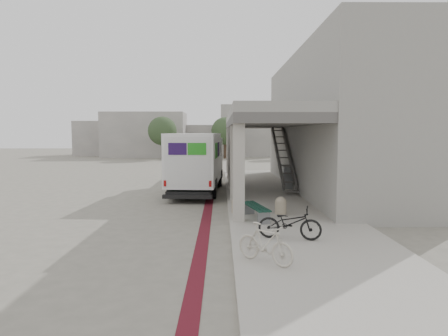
{
  "coord_description": "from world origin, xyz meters",
  "views": [
    {
      "loc": [
        1.52,
        -16.52,
        3.04
      ],
      "look_at": [
        1.64,
        -0.46,
        1.6
      ],
      "focal_mm": 32.0,
      "sensor_mm": 36.0,
      "label": 1
    }
  ],
  "objects_px": {
    "fedex_truck": "(197,161)",
    "bench": "(256,209)",
    "bicycle_cream": "(265,243)",
    "bicycle_black": "(290,223)",
    "utility_cabinet": "(288,178)"
  },
  "relations": [
    {
      "from": "fedex_truck",
      "to": "bench",
      "type": "height_order",
      "value": "fedex_truck"
    },
    {
      "from": "fedex_truck",
      "to": "bicycle_cream",
      "type": "distance_m",
      "value": 11.62
    },
    {
      "from": "fedex_truck",
      "to": "bench",
      "type": "bearing_deg",
      "value": -66.92
    },
    {
      "from": "bench",
      "to": "bicycle_cream",
      "type": "xyz_separation_m",
      "value": [
        -0.19,
        -4.58,
        0.12
      ]
    },
    {
      "from": "fedex_truck",
      "to": "bench",
      "type": "distance_m",
      "value": 7.28
    },
    {
      "from": "bench",
      "to": "bicycle_black",
      "type": "xyz_separation_m",
      "value": [
        0.7,
        -2.57,
        0.13
      ]
    },
    {
      "from": "bicycle_cream",
      "to": "bench",
      "type": "bearing_deg",
      "value": 39.96
    },
    {
      "from": "fedex_truck",
      "to": "bicycle_black",
      "type": "height_order",
      "value": "fedex_truck"
    },
    {
      "from": "bicycle_black",
      "to": "bicycle_cream",
      "type": "relative_size",
      "value": 1.15
    },
    {
      "from": "utility_cabinet",
      "to": "bicycle_cream",
      "type": "relative_size",
      "value": 0.75
    },
    {
      "from": "utility_cabinet",
      "to": "bicycle_cream",
      "type": "height_order",
      "value": "utility_cabinet"
    },
    {
      "from": "utility_cabinet",
      "to": "bicycle_black",
      "type": "distance_m",
      "value": 10.04
    },
    {
      "from": "bicycle_black",
      "to": "fedex_truck",
      "type": "bearing_deg",
      "value": 32.67
    },
    {
      "from": "bench",
      "to": "bicycle_cream",
      "type": "relative_size",
      "value": 1.33
    },
    {
      "from": "fedex_truck",
      "to": "bench",
      "type": "relative_size",
      "value": 3.58
    }
  ]
}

